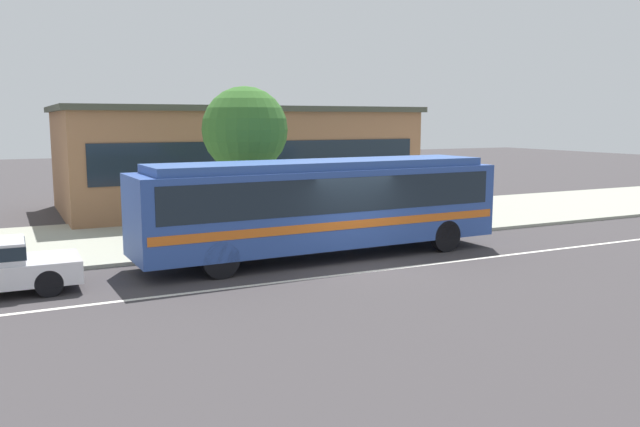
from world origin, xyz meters
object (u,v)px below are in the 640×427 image
object	(u,v)px
transit_bus	(323,201)
pedestrian_standing_by_tree	(299,212)
bus_stop_sign	(374,191)
pedestrian_waiting_near_sign	(374,205)
pedestrian_walking_along_curb	(398,202)
street_tree_near_stop	(245,130)

from	to	relation	value
transit_bus	pedestrian_standing_by_tree	world-z (taller)	transit_bus
transit_bus	bus_stop_sign	size ratio (longest dim) A/B	4.71
pedestrian_waiting_near_sign	pedestrian_walking_along_curb	distance (m)	1.24
pedestrian_standing_by_tree	bus_stop_sign	bearing A→B (deg)	-3.87
transit_bus	pedestrian_standing_by_tree	xyz separation A→B (m)	(0.26, 2.27, -0.61)
pedestrian_waiting_near_sign	transit_bus	bearing A→B (deg)	-142.89
pedestrian_standing_by_tree	bus_stop_sign	size ratio (longest dim) A/B	0.69
transit_bus	street_tree_near_stop	xyz separation A→B (m)	(-1.03, 3.87, 2.06)
transit_bus	pedestrian_waiting_near_sign	xyz separation A→B (m)	(3.29, 2.49, -0.59)
pedestrian_walking_along_curb	pedestrian_standing_by_tree	bearing A→B (deg)	-172.91
pedestrian_walking_along_curb	pedestrian_waiting_near_sign	bearing A→B (deg)	-165.54
bus_stop_sign	pedestrian_waiting_near_sign	bearing A→B (deg)	57.58
bus_stop_sign	street_tree_near_stop	bearing A→B (deg)	156.25
transit_bus	pedestrian_walking_along_curb	size ratio (longest dim) A/B	6.69
street_tree_near_stop	transit_bus	bearing A→B (deg)	-75.13
pedestrian_walking_along_curb	street_tree_near_stop	bearing A→B (deg)	169.00
transit_bus	street_tree_near_stop	bearing A→B (deg)	104.87
pedestrian_walking_along_curb	pedestrian_standing_by_tree	size ratio (longest dim) A/B	1.03
pedestrian_walking_along_curb	bus_stop_sign	bearing A→B (deg)	-153.91
transit_bus	pedestrian_walking_along_curb	world-z (taller)	transit_bus
pedestrian_standing_by_tree	street_tree_near_stop	world-z (taller)	street_tree_near_stop
transit_bus	pedestrian_waiting_near_sign	world-z (taller)	transit_bus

